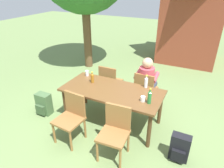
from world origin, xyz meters
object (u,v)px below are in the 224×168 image
Objects in this scene: chair_far_left at (110,81)px; bottle_amber at (92,78)px; bottle_clear at (146,82)px; cup_glass at (87,73)px; chair_near_right at (115,130)px; cup_white at (143,99)px; backpack_by_near_side at (180,148)px; bottle_green at (150,97)px; chair_far_right at (145,89)px; person_in_white_shirt at (147,80)px; backpack_by_far_side at (44,104)px; chair_near_left at (71,115)px; dining_table at (112,93)px; brick_kiosk at (194,15)px.

bottle_amber is at bearing -95.43° from chair_far_left.
bottle_clear is 1.29m from cup_glass.
cup_white is at bearing 69.47° from chair_near_right.
bottle_green is at bearing 157.16° from backpack_by_near_side.
cup_glass is at bearing 138.07° from chair_near_right.
chair_far_right is 1.00× the size of chair_near_right.
bottle_green is at bearing -71.25° from person_in_white_shirt.
chair_far_right and chair_far_left have the same top height.
backpack_by_far_side is at bearing -152.12° from bottle_amber.
bottle_green reaches higher than bottle_clear.
bottle_amber reaches higher than chair_near_left.
bottle_clear is at bearing -76.62° from person_in_white_shirt.
bottle_green is 0.60× the size of backpack_by_far_side.
chair_near_left is at bearing -153.32° from bottle_green.
chair_near_right is 7.44× the size of cup_glass.
backpack_by_far_side is at bearing -173.41° from bottle_green.
bottle_clear reaches higher than backpack_by_near_side.
chair_near_right is 3.72× the size of bottle_amber.
person_in_white_shirt is (0.01, 1.58, 0.17)m from chair_near_right.
bottle_amber reaches higher than dining_table.
cup_white is 1.47m from cup_glass.
backpack_by_far_side is at bearing 161.08° from chair_near_left.
chair_near_left is 3.37× the size of bottle_clear.
dining_table is 4.62m from brick_kiosk.
chair_near_right is 0.71m from cup_white.
cup_white is (0.65, -0.13, 0.13)m from dining_table.
backpack_by_far_side is (-1.95, -0.77, -0.62)m from bottle_clear.
backpack_by_near_side is (1.81, -1.14, -0.27)m from chair_far_left.
chair_far_left is 1.47m from chair_near_left.
person_in_white_shirt is at bearing -95.87° from brick_kiosk.
chair_near_left is at bearing -103.16° from brick_kiosk.
chair_far_right is 0.74× the size of person_in_white_shirt.
bottle_amber is 4.61m from brick_kiosk.
cup_white reaches higher than backpack_by_near_side.
backpack_by_far_side is (-2.80, 0.01, 0.00)m from backpack_by_near_side.
dining_table is 4.02× the size of backpack_by_far_side.
chair_far_right is 1.51m from backpack_by_near_side.
dining_table is 0.64× the size of brick_kiosk.
chair_far_left is 1.41m from cup_white.
bottle_clear is at bearing -93.62° from brick_kiosk.
dining_table is at bearing -100.12° from brick_kiosk.
chair_far_left reaches higher than backpack_by_near_side.
bottle_green is at bearing 26.68° from chair_near_left.
chair_far_right reaches higher than backpack_by_near_side.
backpack_by_far_side is at bearing -131.17° from chair_far_left.
chair_near_left is 5.44m from brick_kiosk.
bottle_green is at bearing -10.91° from bottle_amber.
chair_near_left is at bearing -150.33° from cup_white.
chair_far_right is 7.44× the size of cup_glass.
person_in_white_shirt is 5.04× the size of bottle_amber.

